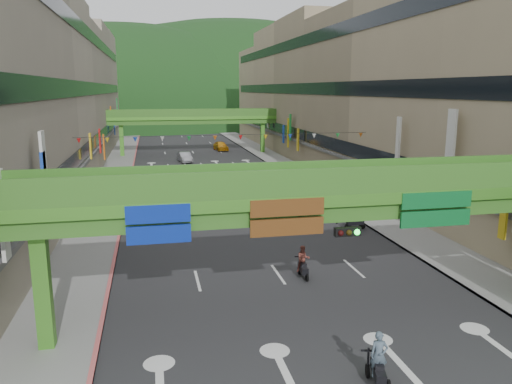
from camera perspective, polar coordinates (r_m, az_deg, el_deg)
name	(u,v)px	position (r m, az deg, el deg)	size (l,w,h in m)	color
road_slab	(205,169)	(64.64, -5.88, 2.60)	(18.00, 140.00, 0.02)	#28282B
sidewalk_left	(116,172)	(64.43, -15.66, 2.26)	(4.00, 140.00, 0.15)	gray
sidewalk_right	(287,166)	(66.66, 3.57, 2.98)	(4.00, 140.00, 0.15)	gray
curb_left	(132,171)	(64.33, -13.97, 2.35)	(0.20, 140.00, 0.18)	#CC5959
curb_right	(273,166)	(66.18, 1.99, 2.94)	(0.20, 140.00, 0.18)	gray
building_row_left	(42,95)	(64.67, -23.26, 10.15)	(12.80, 95.00, 19.00)	#9E937F
building_row_right	(346,94)	(68.45, 10.21, 10.93)	(12.80, 95.00, 19.00)	gray
overpass_near	(341,211)	(20.93, 9.69, -2.18)	(28.00, 12.27, 7.10)	#4C9E2D
overpass_far	(194,120)	(78.91, -7.14, 8.16)	(28.00, 2.20, 7.10)	#4C9E2D
hill_left	(124,120)	(173.99, -14.80, 7.97)	(168.00, 140.00, 112.00)	#1C4419
hill_right	(233,116)	(196.32, -2.66, 8.73)	(208.00, 176.00, 128.00)	#1C4419
bunting_string	(228,138)	(44.19, -3.24, 6.22)	(26.00, 0.36, 0.47)	black
scooter_rider_near	(379,361)	(18.71, 13.84, -18.26)	(0.75, 1.57, 2.00)	black
scooter_rider_mid	(303,262)	(27.57, 5.42, -7.93)	(0.77, 1.60, 1.83)	black
scooter_rider_left	(181,207)	(39.43, -8.54, -1.68)	(1.17, 1.58, 2.22)	#9F9FA7
scooter_rider_far	(225,206)	(39.42, -3.62, -1.66)	(0.91, 1.60, 2.11)	#6F0001
parked_scooter_row	(334,209)	(41.35, 8.89, -1.93)	(1.60, 9.35, 1.08)	black
car_silver	(185,157)	(71.05, -8.14, 3.94)	(1.50, 4.31, 1.42)	#97989D
car_yellow	(221,146)	(84.18, -4.05, 5.27)	(1.82, 4.52, 1.54)	orange
pedestrian_red	(346,194)	(45.73, 10.26, -0.24)	(0.83, 0.64, 1.70)	red
pedestrian_dark	(335,180)	(53.11, 9.07, 1.38)	(0.92, 0.38, 1.56)	black
pedestrian_blue	(323,186)	(49.61, 7.67, 0.66)	(0.71, 0.45, 1.51)	#345065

